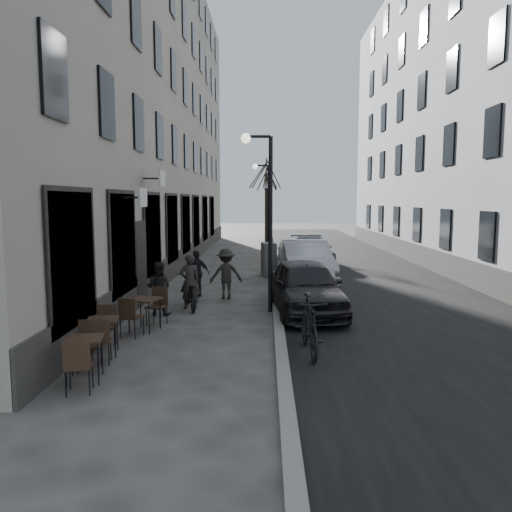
{
  "coord_description": "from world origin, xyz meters",
  "views": [
    {
      "loc": [
        -0.13,
        -8.24,
        3.25
      ],
      "look_at": [
        -0.38,
        4.49,
        1.8
      ],
      "focal_mm": 35.0,
      "sensor_mm": 36.0,
      "label": 1
    }
  ],
  "objects_px": {
    "pedestrian_far": "(196,273)",
    "moped": "(309,325)",
    "tree_near": "(267,175)",
    "bistro_set_c": "(145,311)",
    "car_mid": "(305,262)",
    "car_near": "(305,287)",
    "streetlamp_near": "(264,203)",
    "utility_cabinet": "(269,259)",
    "bicycle": "(190,292)",
    "pedestrian_near": "(159,288)",
    "bistro_set_a": "(84,355)",
    "car_far": "(311,251)",
    "streetlamp_far": "(265,201)",
    "bistro_set_b": "(103,333)",
    "tree_far": "(266,179)",
    "sign_board": "(78,336)",
    "pedestrian_mid": "(226,274)"
  },
  "relations": [
    {
      "from": "sign_board",
      "to": "streetlamp_near",
      "type": "bearing_deg",
      "value": 49.44
    },
    {
      "from": "bistro_set_a",
      "to": "streetlamp_near",
      "type": "bearing_deg",
      "value": 48.98
    },
    {
      "from": "tree_near",
      "to": "car_far",
      "type": "distance_m",
      "value": 6.4
    },
    {
      "from": "bistro_set_b",
      "to": "car_mid",
      "type": "height_order",
      "value": "car_mid"
    },
    {
      "from": "bistro_set_b",
      "to": "car_far",
      "type": "relative_size",
      "value": 0.33
    },
    {
      "from": "tree_near",
      "to": "bistro_set_b",
      "type": "relative_size",
      "value": 3.56
    },
    {
      "from": "bicycle",
      "to": "pedestrian_far",
      "type": "height_order",
      "value": "pedestrian_far"
    },
    {
      "from": "streetlamp_near",
      "to": "car_near",
      "type": "bearing_deg",
      "value": -9.18
    },
    {
      "from": "bicycle",
      "to": "pedestrian_far",
      "type": "distance_m",
      "value": 1.99
    },
    {
      "from": "bicycle",
      "to": "car_near",
      "type": "xyz_separation_m",
      "value": [
        3.4,
        -0.57,
        0.27
      ]
    },
    {
      "from": "sign_board",
      "to": "pedestrian_near",
      "type": "bearing_deg",
      "value": 78.81
    },
    {
      "from": "car_near",
      "to": "car_mid",
      "type": "bearing_deg",
      "value": 79.95
    },
    {
      "from": "sign_board",
      "to": "bicycle",
      "type": "distance_m",
      "value": 4.93
    },
    {
      "from": "bistro_set_b",
      "to": "bistro_set_c",
      "type": "relative_size",
      "value": 0.95
    },
    {
      "from": "tree_near",
      "to": "pedestrian_mid",
      "type": "relative_size",
      "value": 3.45
    },
    {
      "from": "tree_far",
      "to": "car_near",
      "type": "bearing_deg",
      "value": -87.03
    },
    {
      "from": "bistro_set_a",
      "to": "car_mid",
      "type": "height_order",
      "value": "car_mid"
    },
    {
      "from": "streetlamp_far",
      "to": "pedestrian_near",
      "type": "distance_m",
      "value": 13.01
    },
    {
      "from": "bistro_set_c",
      "to": "car_mid",
      "type": "height_order",
      "value": "car_mid"
    },
    {
      "from": "streetlamp_far",
      "to": "utility_cabinet",
      "type": "height_order",
      "value": "streetlamp_far"
    },
    {
      "from": "bistro_set_b",
      "to": "bicycle",
      "type": "bearing_deg",
      "value": 64.34
    },
    {
      "from": "car_near",
      "to": "moped",
      "type": "bearing_deg",
      "value": -98.87
    },
    {
      "from": "bistro_set_b",
      "to": "moped",
      "type": "height_order",
      "value": "moped"
    },
    {
      "from": "car_mid",
      "to": "car_far",
      "type": "height_order",
      "value": "car_mid"
    },
    {
      "from": "streetlamp_near",
      "to": "utility_cabinet",
      "type": "xyz_separation_m",
      "value": [
        0.16,
        6.79,
        -2.45
      ]
    },
    {
      "from": "bistro_set_a",
      "to": "bistro_set_c",
      "type": "distance_m",
      "value": 3.45
    },
    {
      "from": "tree_near",
      "to": "bistro_set_c",
      "type": "xyz_separation_m",
      "value": [
        -3.03,
        -17.19,
        -4.17
      ]
    },
    {
      "from": "tree_near",
      "to": "pedestrian_far",
      "type": "bearing_deg",
      "value": -100.69
    },
    {
      "from": "utility_cabinet",
      "to": "car_far",
      "type": "relative_size",
      "value": 0.3
    },
    {
      "from": "pedestrian_far",
      "to": "car_mid",
      "type": "xyz_separation_m",
      "value": [
        3.9,
        2.75,
        0.05
      ]
    },
    {
      "from": "sign_board",
      "to": "car_near",
      "type": "bearing_deg",
      "value": 40.57
    },
    {
      "from": "pedestrian_near",
      "to": "sign_board",
      "type": "bearing_deg",
      "value": 92.74
    },
    {
      "from": "streetlamp_far",
      "to": "utility_cabinet",
      "type": "distance_m",
      "value": 5.76
    },
    {
      "from": "sign_board",
      "to": "pedestrian_near",
      "type": "height_order",
      "value": "pedestrian_near"
    },
    {
      "from": "streetlamp_near",
      "to": "pedestrian_mid",
      "type": "bearing_deg",
      "value": 124.23
    },
    {
      "from": "bistro_set_a",
      "to": "car_mid",
      "type": "relative_size",
      "value": 0.33
    },
    {
      "from": "utility_cabinet",
      "to": "moped",
      "type": "height_order",
      "value": "utility_cabinet"
    },
    {
      "from": "pedestrian_far",
      "to": "moped",
      "type": "bearing_deg",
      "value": -64.1
    },
    {
      "from": "streetlamp_near",
      "to": "pedestrian_near",
      "type": "bearing_deg",
      "value": -171.83
    },
    {
      "from": "tree_far",
      "to": "bistro_set_b",
      "type": "bearing_deg",
      "value": -97.77
    },
    {
      "from": "streetlamp_near",
      "to": "car_near",
      "type": "height_order",
      "value": "streetlamp_near"
    },
    {
      "from": "streetlamp_near",
      "to": "pedestrian_far",
      "type": "height_order",
      "value": "streetlamp_near"
    },
    {
      "from": "streetlamp_near",
      "to": "moped",
      "type": "distance_m",
      "value": 4.83
    },
    {
      "from": "bicycle",
      "to": "sign_board",
      "type": "bearing_deg",
      "value": 55.17
    },
    {
      "from": "pedestrian_far",
      "to": "car_near",
      "type": "bearing_deg",
      "value": -37.38
    },
    {
      "from": "car_mid",
      "to": "moped",
      "type": "relative_size",
      "value": 2.41
    },
    {
      "from": "pedestrian_near",
      "to": "car_mid",
      "type": "height_order",
      "value": "car_mid"
    },
    {
      "from": "car_mid",
      "to": "tree_far",
      "type": "bearing_deg",
      "value": 91.87
    },
    {
      "from": "bistro_set_b",
      "to": "tree_near",
      "type": "bearing_deg",
      "value": 68.2
    },
    {
      "from": "tree_far",
      "to": "bistro_set_a",
      "type": "xyz_separation_m",
      "value": [
        -3.28,
        -26.64,
        -4.18
      ]
    }
  ]
}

